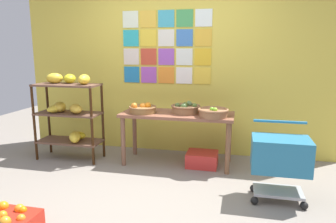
{
  "coord_description": "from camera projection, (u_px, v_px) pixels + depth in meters",
  "views": [
    {
      "loc": [
        0.96,
        -3.03,
        1.56
      ],
      "look_at": [
        0.1,
        0.73,
        0.79
      ],
      "focal_mm": 33.74,
      "sensor_mm": 36.0,
      "label": 1
    }
  ],
  "objects": [
    {
      "name": "display_table",
      "position": [
        177.0,
        120.0,
        4.27
      ],
      "size": [
        1.51,
        0.59,
        0.71
      ],
      "color": "brown",
      "rests_on": "ground"
    },
    {
      "name": "fruit_basket_back_right",
      "position": [
        186.0,
        108.0,
        4.23
      ],
      "size": [
        0.39,
        0.39,
        0.15
      ],
      "color": "#8E6440",
      "rests_on": "display_table"
    },
    {
      "name": "banana_shelf_unit",
      "position": [
        69.0,
        109.0,
        4.46
      ],
      "size": [
        0.92,
        0.47,
        1.23
      ],
      "color": "#351C0B",
      "rests_on": "ground"
    },
    {
      "name": "shopping_cart",
      "position": [
        280.0,
        157.0,
        3.23
      ],
      "size": [
        0.57,
        0.44,
        0.81
      ],
      "rotation": [
        0.0,
        0.0,
        -0.03
      ],
      "color": "black",
      "rests_on": "ground"
    },
    {
      "name": "orange_crate_foreground",
      "position": [
        5.0,
        221.0,
        2.74
      ],
      "size": [
        0.53,
        0.35,
        0.21
      ],
      "color": "red",
      "rests_on": "ground"
    },
    {
      "name": "produce_crate_under_table",
      "position": [
        202.0,
        159.0,
        4.27
      ],
      "size": [
        0.41,
        0.34,
        0.19
      ],
      "primitive_type": "cube",
      "color": "red",
      "rests_on": "ground"
    },
    {
      "name": "fruit_basket_centre",
      "position": [
        213.0,
        112.0,
        4.0
      ],
      "size": [
        0.39,
        0.39,
        0.13
      ],
      "color": "#916140",
      "rests_on": "display_table"
    },
    {
      "name": "ground",
      "position": [
        144.0,
        196.0,
        3.42
      ],
      "size": [
        9.16,
        9.16,
        0.0
      ],
      "primitive_type": "plane",
      "color": "gray"
    },
    {
      "name": "back_wall_with_art",
      "position": [
        175.0,
        61.0,
        4.69
      ],
      "size": [
        4.73,
        0.07,
        2.76
      ],
      "color": "gold",
      "rests_on": "ground"
    },
    {
      "name": "fruit_basket_back_left",
      "position": [
        143.0,
        109.0,
        4.26
      ],
      "size": [
        0.37,
        0.37,
        0.14
      ],
      "color": "olive",
      "rests_on": "display_table"
    }
  ]
}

